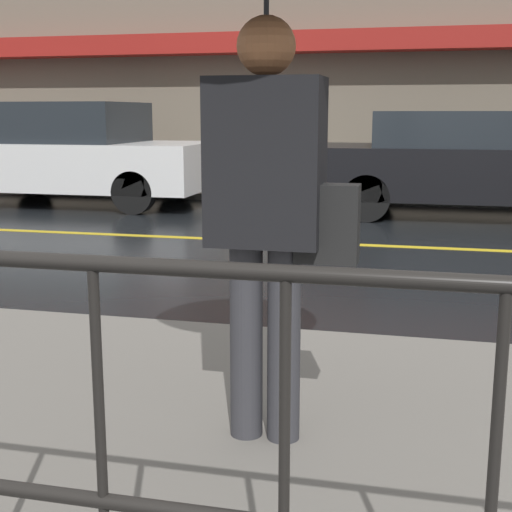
{
  "coord_description": "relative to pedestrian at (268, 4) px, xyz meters",
  "views": [
    {
      "loc": [
        0.67,
        -7.62,
        1.41
      ],
      "look_at": [
        -0.31,
        -3.47,
        0.55
      ],
      "focal_mm": 50.0,
      "sensor_mm": 36.0,
      "label": 1
    }
  ],
  "objects": [
    {
      "name": "car_white",
      "position": [
        -4.7,
        7.48,
        -1.02
      ],
      "size": [
        4.11,
        1.9,
        1.56
      ],
      "color": "silver",
      "rests_on": "ground_plane"
    },
    {
      "name": "railing_foreground",
      "position": [
        -0.08,
        -1.32,
        -1.05
      ],
      "size": [
        12.0,
        0.04,
        1.01
      ],
      "color": "black",
      "rests_on": "sidewalk_near"
    },
    {
      "name": "sidewalk_far",
      "position": [
        -0.08,
        9.32,
        -1.74
      ],
      "size": [
        28.0,
        1.77,
        0.1
      ],
      "color": "slate",
      "rests_on": "ground_plane"
    },
    {
      "name": "pedestrian",
      "position": [
        0.0,
        0.0,
        0.0
      ],
      "size": [
        1.12,
        1.12,
        2.09
      ],
      "rotation": [
        0.0,
        0.0,
        3.14
      ],
      "color": "#333338",
      "rests_on": "sidewalk_near"
    },
    {
      "name": "ground_plane",
      "position": [
        -0.08,
        4.96,
        -1.79
      ],
      "size": [
        80.0,
        80.0,
        0.0
      ],
      "primitive_type": "plane",
      "color": "black"
    },
    {
      "name": "sidewalk_near",
      "position": [
        -0.08,
        -0.04,
        -1.74
      ],
      "size": [
        28.0,
        3.05,
        0.1
      ],
      "color": "slate",
      "rests_on": "ground_plane"
    },
    {
      "name": "car_black",
      "position": [
        1.25,
        7.48,
        -1.06
      ],
      "size": [
        4.64,
        1.79,
        1.42
      ],
      "color": "black",
      "rests_on": "ground_plane"
    },
    {
      "name": "building_storefront",
      "position": [
        -0.08,
        10.33,
        0.91
      ],
      "size": [
        28.0,
        0.85,
        5.41
      ],
      "color": "#706656",
      "rests_on": "ground_plane"
    },
    {
      "name": "lane_marking",
      "position": [
        -0.08,
        4.96,
        -1.79
      ],
      "size": [
        25.2,
        0.12,
        0.01
      ],
      "color": "gold",
      "rests_on": "ground_plane"
    }
  ]
}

